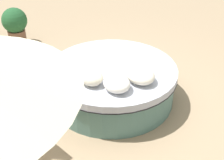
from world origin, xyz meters
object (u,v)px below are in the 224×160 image
planter (15,24)px  throw_pillow_1 (91,77)px  patio_chair (12,118)px  throw_pillow_2 (117,83)px  throw_pillow_3 (140,75)px  throw_pillow_0 (75,68)px  round_bed (112,83)px

planter → throw_pillow_1: bearing=-171.4°
patio_chair → throw_pillow_2: bearing=-111.8°
throw_pillow_3 → planter: size_ratio=0.58×
throw_pillow_0 → patio_chair: size_ratio=0.44×
throw_pillow_0 → planter: planter is taller
throw_pillow_2 → planter: (3.39, 0.71, -0.23)m
throw_pillow_2 → throw_pillow_1: bearing=38.3°
throw_pillow_0 → throw_pillow_3: bearing=-130.3°
throw_pillow_2 → patio_chair: (0.06, 1.42, -0.13)m
patio_chair → planter: (3.32, -0.71, -0.10)m
throw_pillow_0 → planter: size_ratio=0.53×
throw_pillow_0 → throw_pillow_2: 0.77m
throw_pillow_2 → throw_pillow_3: 0.41m
throw_pillow_2 → planter: 3.47m
round_bed → patio_chair: (-0.52, 1.64, 0.26)m
throw_pillow_0 → throw_pillow_1: bearing=-164.2°
patio_chair → planter: size_ratio=1.20×
round_bed → throw_pillow_2: throw_pillow_2 is taller
throw_pillow_0 → throw_pillow_3: size_ratio=0.92×
throw_pillow_0 → throw_pillow_2: bearing=-152.7°
throw_pillow_1 → planter: size_ratio=0.50×
patio_chair → throw_pillow_1: bearing=-97.2°
throw_pillow_3 → throw_pillow_0: bearing=49.7°
throw_pillow_1 → throw_pillow_3: 0.71m
throw_pillow_0 → throw_pillow_3: (-0.64, -0.76, 0.03)m
throw_pillow_0 → patio_chair: bearing=120.2°
round_bed → throw_pillow_0: size_ratio=4.72×
throw_pillow_1 → patio_chair: size_ratio=0.42×
throw_pillow_1 → throw_pillow_3: throw_pillow_1 is taller
throw_pillow_0 → throw_pillow_3: throw_pillow_3 is taller
round_bed → throw_pillow_3: bearing=-161.0°
round_bed → planter: bearing=18.4°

